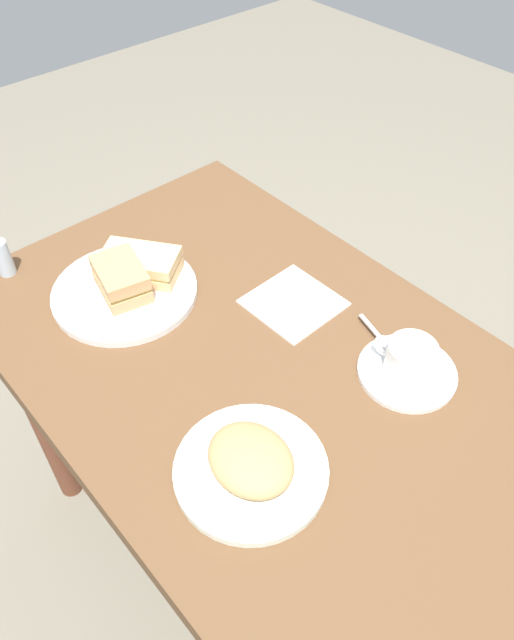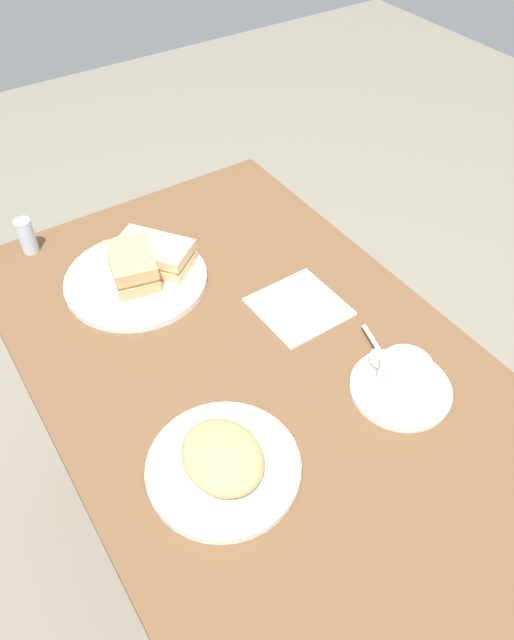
{
  "view_description": "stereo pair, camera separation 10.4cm",
  "coord_description": "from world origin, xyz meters",
  "px_view_note": "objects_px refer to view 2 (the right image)",
  "views": [
    {
      "loc": [
        -0.45,
        0.45,
        1.52
      ],
      "look_at": [
        0.1,
        -0.04,
        0.78
      ],
      "focal_mm": 33.96,
      "sensor_mm": 36.0,
      "label": 1
    },
    {
      "loc": [
        -0.51,
        0.36,
        1.52
      ],
      "look_at": [
        0.1,
        -0.04,
        0.78
      ],
      "focal_mm": 33.96,
      "sensor_mm": 36.0,
      "label": 2
    }
  ],
  "objects_px": {
    "coffee_cup": "(403,374)",
    "sandwich_back": "(154,254)",
    "sandwich_plate": "(136,280)",
    "napkin": "(299,307)",
    "dining_table": "(269,412)",
    "spoon": "(380,352)",
    "sandwich_front": "(132,267)",
    "salt_shaker": "(27,236)",
    "coffee_saucer": "(400,389)",
    "side_plate": "(223,468)"
  },
  "relations": [
    {
      "from": "sandwich_plate",
      "to": "sandwich_back",
      "type": "distance_m",
      "value": 0.06
    },
    {
      "from": "spoon",
      "to": "napkin",
      "type": "relative_size",
      "value": 0.65
    },
    {
      "from": "sandwich_back",
      "to": "side_plate",
      "type": "relative_size",
      "value": 0.73
    },
    {
      "from": "spoon",
      "to": "sandwich_front",
      "type": "bearing_deg",
      "value": 33.9
    },
    {
      "from": "coffee_saucer",
      "to": "side_plate",
      "type": "xyz_separation_m",
      "value": [
        0.03,
        0.31,
        0.0
      ]
    },
    {
      "from": "coffee_cup",
      "to": "spoon",
      "type": "bearing_deg",
      "value": -16.05
    },
    {
      "from": "spoon",
      "to": "side_plate",
      "type": "distance_m",
      "value": 0.33
    },
    {
      "from": "dining_table",
      "to": "napkin",
      "type": "bearing_deg",
      "value": -52.34
    },
    {
      "from": "sandwich_plate",
      "to": "sandwich_back",
      "type": "xyz_separation_m",
      "value": [
        0.01,
        -0.05,
        0.03
      ]
    },
    {
      "from": "sandwich_front",
      "to": "coffee_cup",
      "type": "distance_m",
      "value": 0.53
    },
    {
      "from": "sandwich_plate",
      "to": "coffee_cup",
      "type": "xyz_separation_m",
      "value": [
        -0.47,
        -0.24,
        0.03
      ]
    },
    {
      "from": "sandwich_front",
      "to": "spoon",
      "type": "bearing_deg",
      "value": -146.1
    },
    {
      "from": "sandwich_plate",
      "to": "coffee_saucer",
      "type": "relative_size",
      "value": 1.66
    },
    {
      "from": "dining_table",
      "to": "salt_shaker",
      "type": "relative_size",
      "value": 15.81
    },
    {
      "from": "sandwich_front",
      "to": "napkin",
      "type": "bearing_deg",
      "value": -135.06
    },
    {
      "from": "dining_table",
      "to": "side_plate",
      "type": "bearing_deg",
      "value": 125.0
    },
    {
      "from": "coffee_saucer",
      "to": "spoon",
      "type": "xyz_separation_m",
      "value": [
        0.07,
        -0.02,
        0.01
      ]
    },
    {
      "from": "sandwich_front",
      "to": "salt_shaker",
      "type": "relative_size",
      "value": 1.74
    },
    {
      "from": "sandwich_front",
      "to": "napkin",
      "type": "height_order",
      "value": "sandwich_front"
    },
    {
      "from": "sandwich_front",
      "to": "side_plate",
      "type": "xyz_separation_m",
      "value": [
        -0.43,
        0.07,
        -0.04
      ]
    },
    {
      "from": "dining_table",
      "to": "sandwich_back",
      "type": "height_order",
      "value": "sandwich_back"
    },
    {
      "from": "dining_table",
      "to": "napkin",
      "type": "relative_size",
      "value": 7.82
    },
    {
      "from": "coffee_cup",
      "to": "sandwich_back",
      "type": "bearing_deg",
      "value": 21.78
    },
    {
      "from": "sandwich_back",
      "to": "napkin",
      "type": "height_order",
      "value": "sandwich_back"
    },
    {
      "from": "napkin",
      "to": "sandwich_plate",
      "type": "bearing_deg",
      "value": 44.18
    },
    {
      "from": "sandwich_back",
      "to": "sandwich_front",
      "type": "bearing_deg",
      "value": 107.97
    },
    {
      "from": "sandwich_back",
      "to": "coffee_cup",
      "type": "xyz_separation_m",
      "value": [
        -0.48,
        -0.19,
        0.0
      ]
    },
    {
      "from": "sandwich_plate",
      "to": "napkin",
      "type": "bearing_deg",
      "value": -135.82
    },
    {
      "from": "coffee_saucer",
      "to": "salt_shaker",
      "type": "xyz_separation_m",
      "value": [
        0.67,
        0.38,
        0.03
      ]
    },
    {
      "from": "coffee_cup",
      "to": "salt_shaker",
      "type": "height_order",
      "value": "salt_shaker"
    },
    {
      "from": "dining_table",
      "to": "salt_shaker",
      "type": "height_order",
      "value": "salt_shaker"
    },
    {
      "from": "sandwich_front",
      "to": "napkin",
      "type": "relative_size",
      "value": 0.86
    },
    {
      "from": "sandwich_front",
      "to": "salt_shaker",
      "type": "height_order",
      "value": "salt_shaker"
    },
    {
      "from": "napkin",
      "to": "salt_shaker",
      "type": "height_order",
      "value": "salt_shaker"
    },
    {
      "from": "sandwich_back",
      "to": "spoon",
      "type": "bearing_deg",
      "value": -152.65
    },
    {
      "from": "sandwich_plate",
      "to": "napkin",
      "type": "height_order",
      "value": "sandwich_plate"
    },
    {
      "from": "spoon",
      "to": "sandwich_back",
      "type": "bearing_deg",
      "value": 27.35
    },
    {
      "from": "coffee_cup",
      "to": "napkin",
      "type": "xyz_separation_m",
      "value": [
        0.24,
        0.02,
        -0.04
      ]
    },
    {
      "from": "sandwich_back",
      "to": "napkin",
      "type": "bearing_deg",
      "value": -144.65
    },
    {
      "from": "salt_shaker",
      "to": "dining_table",
      "type": "bearing_deg",
      "value": -157.59
    },
    {
      "from": "sandwich_back",
      "to": "coffee_saucer",
      "type": "distance_m",
      "value": 0.52
    },
    {
      "from": "dining_table",
      "to": "salt_shaker",
      "type": "distance_m",
      "value": 0.59
    },
    {
      "from": "dining_table",
      "to": "spoon",
      "type": "bearing_deg",
      "value": -110.73
    },
    {
      "from": "sandwich_plate",
      "to": "side_plate",
      "type": "distance_m",
      "value": 0.44
    },
    {
      "from": "sandwich_back",
      "to": "coffee_saucer",
      "type": "bearing_deg",
      "value": -158.25
    },
    {
      "from": "dining_table",
      "to": "spoon",
      "type": "relative_size",
      "value": 11.99
    },
    {
      "from": "sandwich_plate",
      "to": "napkin",
      "type": "relative_size",
      "value": 1.79
    },
    {
      "from": "coffee_saucer",
      "to": "coffee_cup",
      "type": "relative_size",
      "value": 1.54
    },
    {
      "from": "napkin",
      "to": "coffee_cup",
      "type": "bearing_deg",
      "value": -174.67
    },
    {
      "from": "napkin",
      "to": "salt_shaker",
      "type": "bearing_deg",
      "value": 39.64
    }
  ]
}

